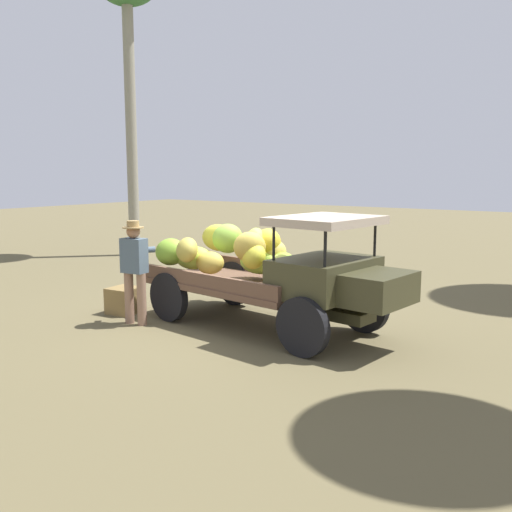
% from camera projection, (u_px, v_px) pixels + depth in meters
% --- Properties ---
extents(ground_plane, '(60.00, 60.00, 0.00)m').
position_uv_depth(ground_plane, '(241.00, 320.00, 9.62)').
color(ground_plane, brown).
extents(truck, '(4.58, 2.17, 1.85)m').
position_uv_depth(truck, '(275.00, 271.00, 8.98)').
color(truck, '#3B3922').
rests_on(truck, ground).
extents(farmer, '(0.52, 0.48, 1.71)m').
position_uv_depth(farmer, '(135.00, 266.00, 9.24)').
color(farmer, '#916C55').
rests_on(farmer, ground).
extents(wooden_crate, '(0.53, 0.54, 0.46)m').
position_uv_depth(wooden_crate, '(124.00, 300.00, 10.08)').
color(wooden_crate, olive).
rests_on(wooden_crate, ground).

